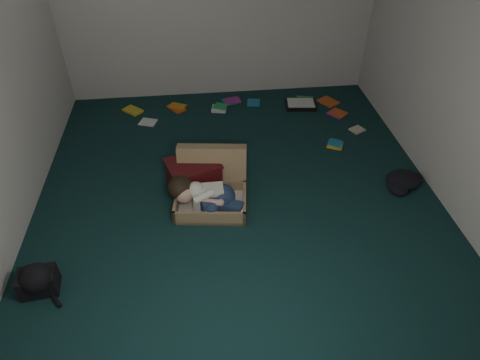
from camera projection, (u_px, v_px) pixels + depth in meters
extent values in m
plane|color=#0F2C2B|center=(238.00, 197.00, 4.31)|extent=(4.50, 4.50, 0.00)
plane|color=silver|center=(298.00, 323.00, 1.76)|extent=(4.50, 0.00, 4.50)
plane|color=silver|center=(470.00, 67.00, 3.66)|extent=(0.00, 4.50, 4.50)
cube|color=#967A52|center=(211.00, 202.00, 4.14)|extent=(0.74, 0.57, 0.16)
cube|color=silver|center=(211.00, 205.00, 4.17)|extent=(0.68, 0.51, 0.02)
cube|color=#967A52|center=(212.00, 168.00, 4.28)|extent=(0.70, 0.30, 0.50)
cube|color=silver|center=(208.00, 196.00, 4.07)|extent=(0.29, 0.17, 0.21)
sphere|color=tan|center=(184.00, 194.00, 4.01)|extent=(0.19, 0.19, 0.19)
ellipsoid|color=black|center=(181.00, 187.00, 4.03)|extent=(0.25, 0.26, 0.21)
ellipsoid|color=#1F304D|center=(224.00, 196.00, 4.08)|extent=(0.22, 0.26, 0.21)
cube|color=#1F304D|center=(215.00, 204.00, 4.00)|extent=(0.28, 0.19, 0.14)
cube|color=#1F304D|center=(230.00, 207.00, 4.01)|extent=(0.26, 0.21, 0.11)
sphere|color=white|center=(240.00, 207.00, 4.04)|extent=(0.11, 0.11, 0.11)
sphere|color=white|center=(240.00, 212.00, 3.99)|extent=(0.10, 0.10, 0.10)
cylinder|color=tan|center=(212.00, 202.00, 3.95)|extent=(0.18, 0.08, 0.06)
cube|color=#430D0F|center=(194.00, 177.00, 4.31)|extent=(0.57, 0.50, 0.32)
cube|color=#430D0F|center=(193.00, 164.00, 4.20)|extent=(0.60, 0.53, 0.02)
cube|color=black|center=(301.00, 104.00, 5.72)|extent=(0.42, 0.34, 0.05)
cube|color=white|center=(301.00, 103.00, 5.70)|extent=(0.38, 0.29, 0.01)
cube|color=gold|center=(133.00, 111.00, 5.62)|extent=(0.20, 0.15, 0.02)
cube|color=#D3521C|center=(177.00, 109.00, 5.66)|extent=(0.25, 0.24, 0.02)
cube|color=white|center=(219.00, 109.00, 5.65)|extent=(0.20, 0.23, 0.02)
cube|color=teal|center=(254.00, 102.00, 5.79)|extent=(0.21, 0.24, 0.02)
cube|color=orange|center=(298.00, 103.00, 5.79)|extent=(0.25, 0.23, 0.02)
cube|color=#27914A|center=(305.00, 99.00, 5.86)|extent=(0.21, 0.17, 0.02)
cube|color=#9F2785|center=(337.00, 114.00, 5.56)|extent=(0.25, 0.24, 0.02)
cube|color=beige|center=(357.00, 130.00, 5.27)|extent=(0.18, 0.22, 0.02)
cube|color=gold|center=(335.00, 145.00, 5.01)|extent=(0.22, 0.24, 0.02)
cube|color=#D3521C|center=(328.00, 102.00, 5.80)|extent=(0.24, 0.22, 0.02)
cube|color=white|center=(148.00, 122.00, 5.41)|extent=(0.22, 0.18, 0.02)
cube|color=teal|center=(231.00, 101.00, 5.81)|extent=(0.24, 0.25, 0.02)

